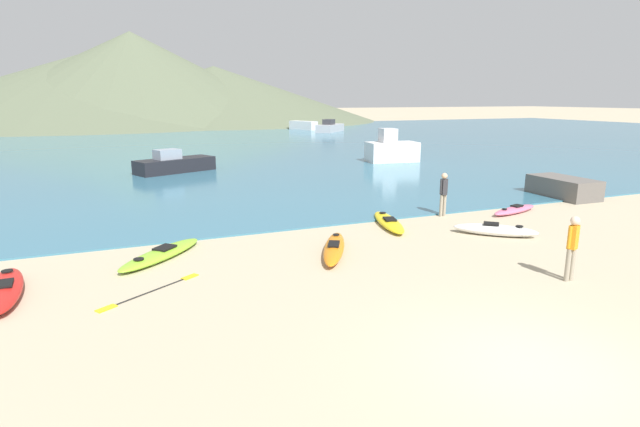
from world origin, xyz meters
name	(u,v)px	position (x,y,z in m)	size (l,w,h in m)	color
ground_plane	(534,367)	(0.00, 0.00, 0.00)	(400.00, 400.00, 0.00)	tan
bay_water	(181,144)	(0.00, 44.93, 0.03)	(160.00, 70.00, 0.06)	teal
far_hill_left	(90,88)	(-9.18, 97.26, 6.21)	(74.56, 74.56, 12.42)	#5B664C
far_hill_midleft	(109,90)	(-5.97, 98.70, 5.86)	(71.60, 71.60, 11.71)	#5B664C
far_hill_midright	(133,77)	(-1.72, 94.82, 8.04)	(64.59, 64.59, 16.07)	#5B664C
far_hill_right	(215,94)	(12.72, 93.08, 5.14)	(61.83, 61.83, 10.29)	#5B664C
kayak_on_sand_0	(334,248)	(-0.55, 7.06, 0.16)	(2.01, 3.12, 0.36)	orange
kayak_on_sand_1	(495,230)	(5.14, 6.80, 0.18)	(2.44, 2.29, 0.41)	white
kayak_on_sand_2	(515,210)	(8.14, 9.08, 0.13)	(2.70, 1.25, 0.30)	#E5668C
kayak_on_sand_3	(4,289)	(-8.82, 6.97, 0.17)	(0.95, 3.10, 0.39)	red
kayak_on_sand_4	(161,254)	(-5.25, 8.51, 0.12)	(2.84, 2.91, 0.29)	#8CCC2D
kayak_on_sand_5	(389,222)	(2.56, 9.27, 0.13)	(1.51, 3.25, 0.30)	yellow
person_near_foreground	(572,244)	(3.90, 2.78, 0.94)	(0.33, 0.25, 1.64)	gray
person_near_waterline	(444,192)	(5.18, 9.72, 0.96)	(0.34, 0.25, 1.67)	gray
moored_boat_0	(330,127)	(20.25, 54.85, 0.63)	(5.15, 5.18, 1.64)	#B2B2B7
moored_boat_2	(303,125)	(18.62, 60.47, 0.65)	(2.95, 4.63, 1.18)	white
moored_boat_3	(174,164)	(-2.93, 25.20, 0.55)	(4.95, 3.36, 1.39)	black
moored_boat_4	(392,150)	(11.70, 24.63, 0.87)	(3.67, 2.24, 2.30)	white
loose_paddle	(152,291)	(-5.72, 5.97, 0.01)	(2.41, 1.69, 0.03)	black
shoreline_rock	(563,187)	(12.52, 10.76, 0.45)	(1.60, 3.03, 0.90)	#605B56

